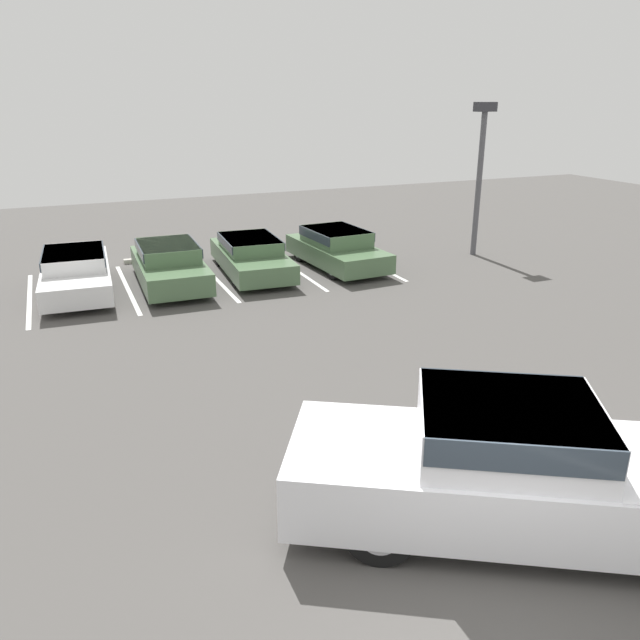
{
  "coord_description": "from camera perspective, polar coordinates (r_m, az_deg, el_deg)",
  "views": [
    {
      "loc": [
        -3.89,
        -4.24,
        5.28
      ],
      "look_at": [
        0.76,
        6.62,
        1.0
      ],
      "focal_mm": 35.0,
      "sensor_mm": 36.0,
      "label": 1
    }
  ],
  "objects": [
    {
      "name": "ground_plane",
      "position": [
        7.81,
        15.45,
        -23.5
      ],
      "size": [
        60.0,
        60.0,
        0.0
      ],
      "primitive_type": "plane",
      "color": "#4C4947"
    },
    {
      "name": "stall_stripe_a",
      "position": [
        18.86,
        -25.03,
        1.75
      ],
      "size": [
        0.12,
        5.2,
        0.01
      ],
      "primitive_type": "cube",
      "color": "white",
      "rests_on": "ground_plane"
    },
    {
      "name": "stall_stripe_b",
      "position": [
        18.91,
        -17.19,
        2.8
      ],
      "size": [
        0.12,
        5.2,
        0.01
      ],
      "primitive_type": "cube",
      "color": "white",
      "rests_on": "ground_plane"
    },
    {
      "name": "stall_stripe_c",
      "position": [
        19.32,
        -9.53,
        3.78
      ],
      "size": [
        0.12,
        5.2,
        0.01
      ],
      "primitive_type": "cube",
      "color": "white",
      "rests_on": "ground_plane"
    },
    {
      "name": "stall_stripe_d",
      "position": [
        20.06,
        -2.29,
        4.64
      ],
      "size": [
        0.12,
        5.2,
        0.01
      ],
      "primitive_type": "cube",
      "color": "white",
      "rests_on": "ground_plane"
    },
    {
      "name": "stall_stripe_e",
      "position": [
        21.09,
        4.36,
        5.37
      ],
      "size": [
        0.12,
        5.2,
        0.01
      ],
      "primitive_type": "cube",
      "color": "white",
      "rests_on": "ground_plane"
    },
    {
      "name": "pickup_truck",
      "position": [
        8.41,
        18.64,
        -12.83
      ],
      "size": [
        6.21,
        4.81,
        1.77
      ],
      "rotation": [
        0.0,
        0.0,
        -0.54
      ],
      "color": "silver",
      "rests_on": "ground_plane"
    },
    {
      "name": "parked_sedan_a",
      "position": [
        18.86,
        -21.44,
        4.25
      ],
      "size": [
        2.04,
        4.76,
        1.17
      ],
      "rotation": [
        0.0,
        0.0,
        -1.63
      ],
      "color": "silver",
      "rests_on": "ground_plane"
    },
    {
      "name": "parked_sedan_b",
      "position": [
        18.74,
        -13.62,
        5.06
      ],
      "size": [
        1.91,
        4.34,
        1.23
      ],
      "rotation": [
        0.0,
        0.0,
        -1.6
      ],
      "color": "#4C6B47",
      "rests_on": "ground_plane"
    },
    {
      "name": "parked_sedan_c",
      "position": [
        19.56,
        -6.33,
        5.97
      ],
      "size": [
        2.04,
        4.58,
        1.14
      ],
      "rotation": [
        0.0,
        0.0,
        -1.63
      ],
      "color": "#4C6B47",
      "rests_on": "ground_plane"
    },
    {
      "name": "parked_sedan_d",
      "position": [
        20.24,
        1.54,
        6.69
      ],
      "size": [
        2.01,
        4.33,
        1.23
      ],
      "rotation": [
        0.0,
        0.0,
        -1.51
      ],
      "color": "#4C6B47",
      "rests_on": "ground_plane"
    },
    {
      "name": "light_post",
      "position": [
        22.13,
        14.47,
        13.8
      ],
      "size": [
        0.7,
        0.36,
        5.06
      ],
      "color": "#515156",
      "rests_on": "ground_plane"
    },
    {
      "name": "wheel_stop_curb",
      "position": [
        21.82,
        -14.93,
        5.43
      ],
      "size": [
        1.98,
        0.2,
        0.14
      ],
      "primitive_type": "cube",
      "color": "#B7B2A8",
      "rests_on": "ground_plane"
    }
  ]
}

